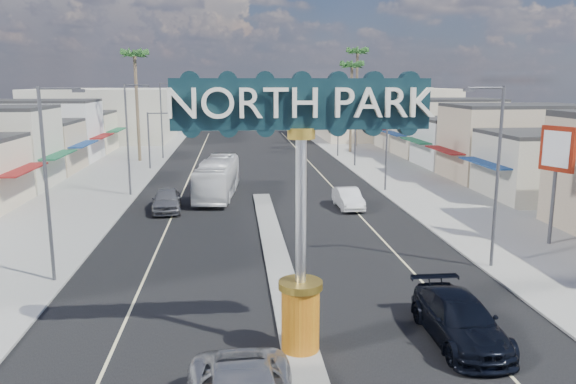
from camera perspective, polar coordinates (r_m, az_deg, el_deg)
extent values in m
plane|color=gray|center=(46.75, -2.81, -0.15)|extent=(160.00, 160.00, 0.00)
cube|color=black|center=(46.75, -2.81, -0.15)|extent=(20.00, 120.00, 0.01)
cube|color=gray|center=(31.23, -1.36, -5.80)|extent=(1.30, 30.00, 0.16)
cube|color=gray|center=(48.17, -19.68, -0.39)|extent=(8.00, 120.00, 0.12)
cube|color=gray|center=(49.41, 13.63, 0.23)|extent=(8.00, 120.00, 0.12)
cube|color=beige|center=(63.02, -25.89, 4.45)|extent=(12.00, 42.00, 6.00)
cube|color=#B7B29E|center=(64.64, 18.42, 5.14)|extent=(12.00, 42.00, 6.00)
cube|color=#B7B29E|center=(93.07, -18.02, 7.48)|extent=(20.00, 20.00, 8.00)
cube|color=beige|center=(94.08, 9.42, 7.91)|extent=(20.00, 20.00, 8.00)
cylinder|color=#C8510F|center=(19.61, 1.27, -12.76)|extent=(1.30, 1.30, 2.20)
cylinder|color=gold|center=(19.14, 1.28, -9.41)|extent=(1.50, 1.50, 0.25)
cylinder|color=#B7B7BC|center=(18.40, 1.32, -2.03)|extent=(0.36, 0.36, 4.80)
cylinder|color=gold|center=(17.99, 1.35, 5.98)|extent=(0.90, 0.90, 0.35)
cube|color=black|center=(17.92, 1.37, 8.93)|extent=(8.20, 0.50, 1.60)
cylinder|color=#47474C|center=(60.75, -13.96, 5.03)|extent=(0.18, 0.18, 6.00)
cylinder|color=#47474C|center=(60.21, -11.71, 7.85)|extent=(5.00, 0.12, 0.12)
cube|color=black|center=(60.06, -9.78, 7.43)|extent=(0.32, 0.32, 1.00)
sphere|color=red|center=(59.86, -9.80, 7.72)|extent=(0.22, 0.22, 0.22)
cylinder|color=#47474C|center=(61.53, 6.85, 5.36)|extent=(0.18, 0.18, 6.00)
cylinder|color=#47474C|center=(60.81, 4.59, 8.07)|extent=(5.00, 0.12, 0.12)
cube|color=black|center=(60.52, 2.70, 7.61)|extent=(0.32, 0.32, 1.00)
sphere|color=red|center=(60.33, 2.72, 7.90)|extent=(0.22, 0.22, 0.22)
cylinder|color=#47474C|center=(27.54, -23.32, 0.42)|extent=(0.16, 0.16, 9.00)
cylinder|color=#47474C|center=(26.86, -22.21, 9.72)|extent=(1.80, 0.10, 0.10)
cube|color=#47474C|center=(26.65, -20.52, 9.61)|extent=(0.50, 0.22, 0.15)
cylinder|color=#47474C|center=(46.79, -15.99, 5.01)|extent=(0.16, 0.16, 9.00)
cylinder|color=#47474C|center=(46.40, -15.18, 10.46)|extent=(1.80, 0.10, 0.10)
cube|color=#47474C|center=(46.28, -14.18, 10.38)|extent=(0.50, 0.22, 0.15)
cylinder|color=#47474C|center=(68.47, -12.73, 7.01)|extent=(0.16, 0.16, 9.00)
cylinder|color=#47474C|center=(68.20, -12.13, 10.73)|extent=(1.80, 0.10, 0.10)
cube|color=#47474C|center=(68.12, -11.44, 10.67)|extent=(0.50, 0.22, 0.15)
cylinder|color=#47474C|center=(29.15, 20.48, 1.18)|extent=(0.16, 0.16, 9.00)
cylinder|color=#47474C|center=(28.38, 19.44, 9.95)|extent=(1.80, 0.10, 0.10)
cube|color=#47474C|center=(28.05, 17.92, 9.83)|extent=(0.50, 0.22, 0.15)
cylinder|color=#47474C|center=(47.76, 10.00, 5.39)|extent=(0.16, 0.16, 9.00)
cylinder|color=#47474C|center=(47.29, 9.12, 10.71)|extent=(1.80, 0.10, 0.10)
cube|color=#47474C|center=(47.10, 8.16, 10.61)|extent=(0.50, 0.22, 0.15)
cylinder|color=#47474C|center=(69.13, 5.13, 7.28)|extent=(0.16, 0.16, 9.00)
cylinder|color=#47474C|center=(68.81, 4.44, 10.94)|extent=(1.80, 0.10, 0.10)
cube|color=#47474C|center=(68.68, 3.77, 10.87)|extent=(0.50, 0.22, 0.15)
cylinder|color=brown|center=(66.75, -15.06, 8.09)|extent=(0.36, 0.36, 12.00)
cylinder|color=brown|center=(73.46, 6.42, 8.27)|extent=(0.36, 0.36, 11.00)
cylinder|color=brown|center=(79.70, 6.96, 9.21)|extent=(0.36, 0.36, 13.00)
imported|color=black|center=(21.54, 17.05, -12.29)|extent=(2.30, 5.61, 1.62)
imported|color=slate|center=(41.16, -12.22, -0.78)|extent=(2.32, 5.04, 1.67)
imported|color=silver|center=(41.45, 6.12, -0.64)|extent=(1.71, 4.55, 1.48)
imported|color=white|center=(45.66, -7.17, 1.42)|extent=(3.57, 10.99, 3.01)
cylinder|color=#47474C|center=(34.90, 25.25, -1.46)|extent=(0.21, 0.21, 4.17)
cube|color=maroon|center=(34.39, 25.72, 3.97)|extent=(1.03, 2.03, 2.50)
cube|color=white|center=(34.27, 25.57, 3.96)|extent=(0.65, 1.55, 1.98)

